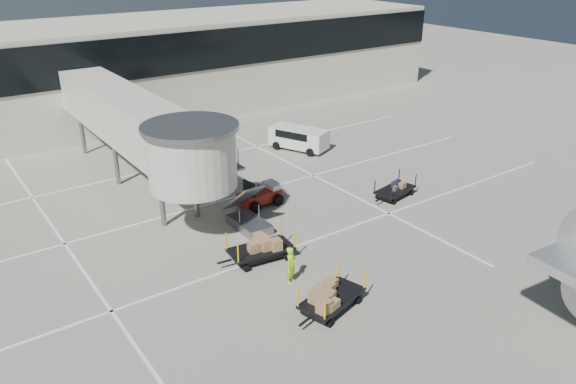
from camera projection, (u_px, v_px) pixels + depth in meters
name	position (u px, v px, depth m)	size (l,w,h in m)	color
ground	(329.00, 260.00, 27.12)	(140.00, 140.00, 0.00)	#9B988A
lane_markings	(222.00, 198.00, 33.73)	(40.00, 30.00, 0.02)	white
terminal	(105.00, 71.00, 47.62)	(64.00, 12.11, 15.20)	beige
jet_bridge	(144.00, 127.00, 32.44)	(5.70, 20.40, 6.03)	beige
baggage_tug	(261.00, 195.00, 32.62)	(2.62, 1.77, 1.66)	maroon
suitcase_cart	(395.00, 190.00, 33.69)	(3.33, 1.79, 1.28)	black
box_cart_near	(331.00, 297.00, 23.26)	(3.73, 2.21, 1.43)	black
box_cart_far	(261.00, 249.00, 26.90)	(3.86, 1.89, 1.49)	black
ground_worker	(291.00, 265.00, 25.02)	(0.64, 0.42, 1.77)	#A4F219
minivan	(297.00, 137.00, 41.32)	(3.33, 4.60, 1.62)	white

